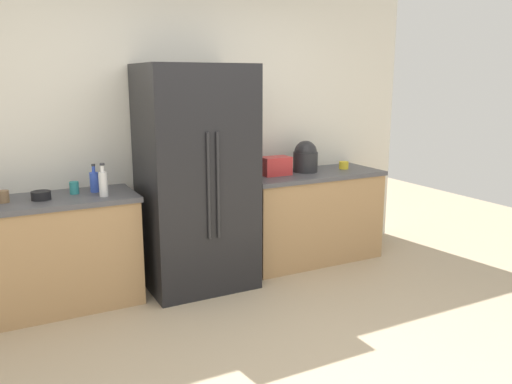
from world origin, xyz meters
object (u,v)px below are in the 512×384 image
at_px(rice_cooker, 305,157).
at_px(bottle_b, 103,183).
at_px(toaster, 276,166).
at_px(cup_d, 344,165).
at_px(cup_b, 3,197).
at_px(bowl_a, 41,195).
at_px(refrigerator, 196,178).
at_px(bottle_a, 94,181).
at_px(cup_a, 74,188).

distance_m(rice_cooker, bottle_b, 1.97).
relative_size(toaster, cup_d, 2.88).
height_order(toaster, rice_cooker, rice_cooker).
relative_size(bottle_b, cup_d, 2.72).
relative_size(cup_b, bowl_a, 0.62).
relative_size(refrigerator, toaster, 6.92).
bearing_deg(refrigerator, toaster, 8.09).
bearing_deg(refrigerator, bottle_a, 169.85).
bearing_deg(cup_b, toaster, 0.87).
distance_m(refrigerator, bowl_a, 1.22).
distance_m(bottle_a, cup_a, 0.16).
relative_size(bottle_a, cup_a, 2.33).
relative_size(rice_cooker, bottle_a, 1.34).
relative_size(rice_cooker, cup_a, 3.12).
bearing_deg(cup_d, bottle_b, -176.63).
bearing_deg(cup_d, toaster, 178.11).
bearing_deg(rice_cooker, bowl_a, -177.95).
distance_m(rice_cooker, bowl_a, 2.41).
bearing_deg(rice_cooker, cup_b, -178.84).
height_order(toaster, cup_a, toaster).
bearing_deg(bottle_b, toaster, 5.87).
relative_size(cup_b, cup_d, 0.93).
bearing_deg(bottle_a, cup_a, 179.51).
height_order(cup_a, bowl_a, cup_a).
bearing_deg(cup_d, rice_cooker, 174.18).
height_order(refrigerator, cup_d, refrigerator).
xyz_separation_m(rice_cooker, bottle_a, (-2.00, 0.01, -0.06)).
bearing_deg(cup_a, cup_d, -1.16).
height_order(toaster, bottle_a, bottle_a).
xyz_separation_m(bottle_b, cup_b, (-0.70, 0.13, -0.06)).
xyz_separation_m(refrigerator, cup_a, (-0.97, 0.15, -0.01)).
xyz_separation_m(bottle_a, bottle_b, (0.03, -0.19, 0.02)).
bearing_deg(bottle_b, rice_cooker, 5.37).
height_order(refrigerator, cup_b, refrigerator).
height_order(toaster, bottle_b, bottle_b).
bearing_deg(bowl_a, cup_d, 0.85).
bearing_deg(cup_a, bottle_b, -45.77).
xyz_separation_m(refrigerator, bottle_a, (-0.81, 0.15, 0.02)).
bearing_deg(toaster, cup_d, -1.89).
xyz_separation_m(toaster, rice_cooker, (0.34, 0.02, 0.06)).
distance_m(refrigerator, bottle_a, 0.82).
relative_size(cup_d, bowl_a, 0.67).
bearing_deg(cup_a, refrigerator, -8.61).
distance_m(cup_b, cup_d, 3.09).
relative_size(toaster, bottle_a, 1.21).
distance_m(toaster, bottle_a, 1.65).
relative_size(rice_cooker, bottle_b, 1.17).
relative_size(cup_a, cup_b, 1.10).
relative_size(toaster, bowl_a, 1.92).
relative_size(bottle_a, cup_b, 2.55).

